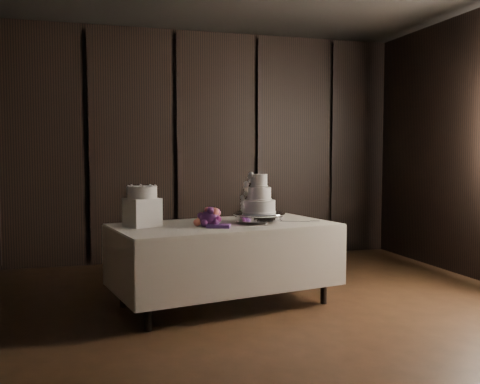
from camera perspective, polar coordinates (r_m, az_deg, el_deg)
name	(u,v)px	position (r m, az deg, el deg)	size (l,w,h in m)	color
room	(265,139)	(3.63, 2.64, 5.68)	(6.08, 7.08, 3.08)	black
display_table	(224,261)	(4.96, -1.68, -7.35)	(2.15, 1.40, 0.76)	silver
cake_stand	(259,218)	(4.99, 2.04, -2.77)	(0.48, 0.48, 0.09)	silver
wedding_cake	(257,198)	(4.95, 1.81, -0.64)	(0.34, 0.30, 0.36)	white
bouquet	(210,218)	(4.74, -3.25, -2.82)	(0.32, 0.42, 0.20)	#B2474F
box_pedestal	(142,212)	(4.80, -10.39, -2.14)	(0.26, 0.26, 0.25)	white
small_cake	(142,192)	(4.78, -10.42, -0.02)	(0.26, 0.26, 0.11)	white
cake_knife	(295,222)	(5.05, 5.88, -3.15)	(0.37, 0.02, 0.01)	silver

